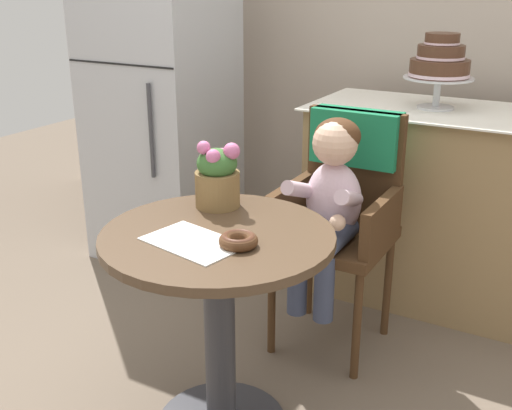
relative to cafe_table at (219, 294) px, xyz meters
The scene contains 9 objects.
cafe_table is the anchor object (origin of this frame).
wicker_chair 0.78m from the cafe_table, 81.47° to the left, with size 0.42×0.45×0.95m.
seated_child 0.64m from the cafe_table, 79.32° to the left, with size 0.27×0.32×0.73m.
paper_napkin 0.24m from the cafe_table, 101.57° to the right, with size 0.29×0.18×0.00m, color white.
donut_front 0.26m from the cafe_table, 27.64° to the right, with size 0.11×0.11×0.04m.
flower_vase 0.40m from the cafe_table, 122.13° to the left, with size 0.15×0.15×0.23m.
display_counter 1.41m from the cafe_table, 67.07° to the left, with size 1.56×0.62×0.90m.
tiered_cake_stand 1.46m from the cafe_table, 76.59° to the left, with size 0.30×0.30×0.32m.
refrigerator 1.56m from the cafe_table, 133.67° to the left, with size 0.64×0.63×1.70m.
Camera 1 is at (0.96, -1.46, 1.46)m, focal length 43.79 mm.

